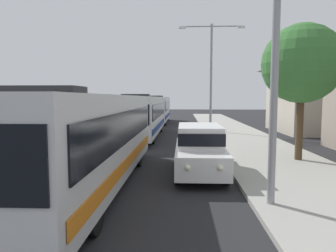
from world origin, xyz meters
TOP-DOWN VIEW (x-y plane):
  - bus_lead at (-1.30, 10.82)m, footprint 2.58×11.41m
  - bus_second_in_line at (-1.30, 24.14)m, footprint 2.58×11.87m
  - bus_middle at (-1.30, 37.20)m, footprint 2.58×11.03m
  - white_suv at (2.40, 12.85)m, footprint 1.86×4.95m
  - streetlamp_near at (4.10, 9.09)m, footprint 5.33×0.28m
  - streetlamp_mid at (4.10, 26.96)m, footprint 5.42×0.28m
  - roadside_tree at (7.03, 15.05)m, footprint 3.52×3.52m
  - house_distant_gabled at (14.03, 27.94)m, footprint 8.38×8.20m

SIDE VIEW (x-z plane):
  - white_suv at x=2.40m, z-range 0.08..1.98m
  - bus_middle at x=-1.30m, z-range 0.09..3.30m
  - bus_lead at x=-1.30m, z-range 0.09..3.30m
  - bus_second_in_line at x=-1.30m, z-range 0.09..3.30m
  - house_distant_gabled at x=14.03m, z-range 0.08..7.50m
  - roadside_tree at x=7.03m, z-range 1.42..7.51m
  - streetlamp_near at x=4.10m, z-range 1.04..9.48m
  - streetlamp_mid at x=4.10m, z-range 1.06..9.97m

